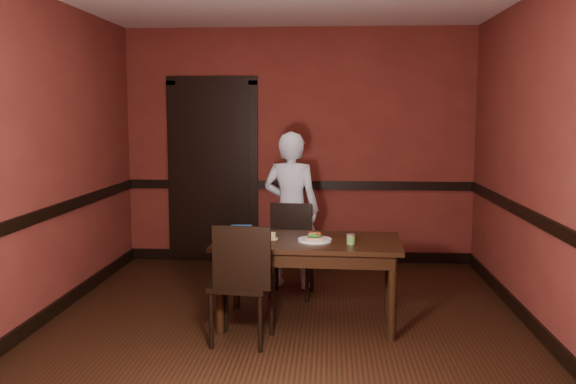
# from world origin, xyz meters

# --- Properties ---
(floor) EXTENTS (4.00, 4.50, 0.01)m
(floor) POSITION_xyz_m (0.00, 0.00, 0.00)
(floor) COLOR black
(floor) RESTS_ON ground
(wall_back) EXTENTS (4.00, 0.02, 2.70)m
(wall_back) POSITION_xyz_m (0.00, 2.25, 1.35)
(wall_back) COLOR maroon
(wall_back) RESTS_ON ground
(wall_front) EXTENTS (4.00, 0.02, 2.70)m
(wall_front) POSITION_xyz_m (0.00, -2.25, 1.35)
(wall_front) COLOR maroon
(wall_front) RESTS_ON ground
(wall_left) EXTENTS (0.02, 4.50, 2.70)m
(wall_left) POSITION_xyz_m (-2.00, 0.00, 1.35)
(wall_left) COLOR maroon
(wall_left) RESTS_ON ground
(wall_right) EXTENTS (0.02, 4.50, 2.70)m
(wall_right) POSITION_xyz_m (2.00, 0.00, 1.35)
(wall_right) COLOR maroon
(wall_right) RESTS_ON ground
(dado_back) EXTENTS (4.00, 0.03, 0.10)m
(dado_back) POSITION_xyz_m (0.00, 2.23, 0.90)
(dado_back) COLOR black
(dado_back) RESTS_ON ground
(dado_left) EXTENTS (0.03, 4.50, 0.10)m
(dado_left) POSITION_xyz_m (-1.99, 0.00, 0.90)
(dado_left) COLOR black
(dado_left) RESTS_ON ground
(dado_right) EXTENTS (0.03, 4.50, 0.10)m
(dado_right) POSITION_xyz_m (1.99, 0.00, 0.90)
(dado_right) COLOR black
(dado_right) RESTS_ON ground
(baseboard_back) EXTENTS (4.00, 0.03, 0.12)m
(baseboard_back) POSITION_xyz_m (0.00, 2.23, 0.06)
(baseboard_back) COLOR black
(baseboard_back) RESTS_ON ground
(baseboard_left) EXTENTS (0.03, 4.50, 0.12)m
(baseboard_left) POSITION_xyz_m (-1.99, 0.00, 0.06)
(baseboard_left) COLOR black
(baseboard_left) RESTS_ON ground
(baseboard_right) EXTENTS (0.03, 4.50, 0.12)m
(baseboard_right) POSITION_xyz_m (1.99, 0.00, 0.06)
(baseboard_right) COLOR black
(baseboard_right) RESTS_ON ground
(door) EXTENTS (1.05, 0.07, 2.20)m
(door) POSITION_xyz_m (-1.00, 2.22, 1.09)
(door) COLOR black
(door) RESTS_ON ground
(dining_table) EXTENTS (1.53, 0.91, 0.70)m
(dining_table) POSITION_xyz_m (0.19, 0.00, 0.35)
(dining_table) COLOR black
(dining_table) RESTS_ON floor
(chair_far) EXTENTS (0.44, 0.44, 0.87)m
(chair_far) POSITION_xyz_m (0.00, 0.78, 0.43)
(chair_far) COLOR black
(chair_far) RESTS_ON floor
(chair_near) EXTENTS (0.48, 0.48, 0.93)m
(chair_near) POSITION_xyz_m (-0.29, -0.47, 0.46)
(chair_near) COLOR black
(chair_near) RESTS_ON floor
(person) EXTENTS (0.63, 0.49, 1.55)m
(person) POSITION_xyz_m (-0.02, 1.14, 0.78)
(person) COLOR silver
(person) RESTS_ON floor
(sandwich_plate) EXTENTS (0.28, 0.28, 0.07)m
(sandwich_plate) POSITION_xyz_m (0.24, -0.05, 0.72)
(sandwich_plate) COLOR white
(sandwich_plate) RESTS_ON dining_table
(sauce_jar) EXTENTS (0.07, 0.07, 0.08)m
(sauce_jar) POSITION_xyz_m (0.53, -0.16, 0.74)
(sauce_jar) COLOR #51803B
(sauce_jar) RESTS_ON dining_table
(cheese_saucer) EXTENTS (0.17, 0.17, 0.05)m
(cheese_saucer) POSITION_xyz_m (-0.14, -0.00, 0.72)
(cheese_saucer) COLOR white
(cheese_saucer) RESTS_ON dining_table
(food_tub) EXTENTS (0.19, 0.13, 0.08)m
(food_tub) POSITION_xyz_m (-0.39, 0.18, 0.74)
(food_tub) COLOR #2D6FC0
(food_tub) RESTS_ON dining_table
(wrapped_veg) EXTENTS (0.28, 0.19, 0.08)m
(wrapped_veg) POSITION_xyz_m (-0.27, -0.24, 0.74)
(wrapped_veg) COLOR #124812
(wrapped_veg) RESTS_ON dining_table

